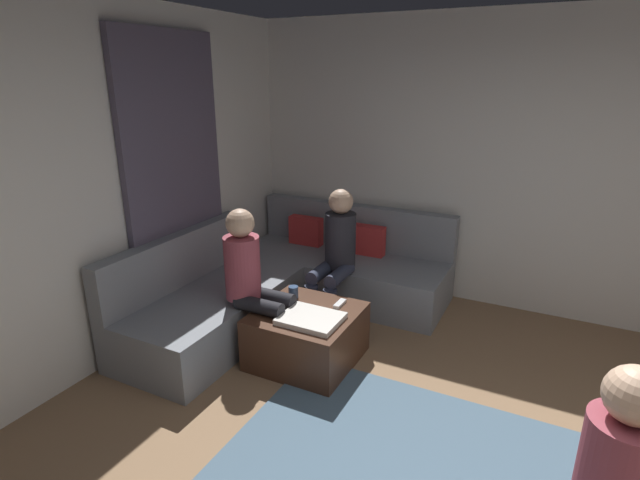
# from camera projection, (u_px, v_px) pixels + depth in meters

# --- Properties ---
(wall_back) EXTENTS (6.00, 0.12, 2.70)m
(wall_back) POSITION_uv_depth(u_px,v_px,m) (552.00, 171.00, 4.33)
(wall_back) COLOR silver
(wall_back) RESTS_ON ground_plane
(wall_left) EXTENTS (0.12, 6.00, 2.70)m
(wall_left) POSITION_uv_depth(u_px,v_px,m) (19.00, 209.00, 3.10)
(wall_left) COLOR silver
(wall_left) RESTS_ON ground_plane
(curtain_panel) EXTENTS (0.06, 1.10, 2.50)m
(curtain_panel) POSITION_uv_depth(u_px,v_px,m) (176.00, 186.00, 4.19)
(curtain_panel) COLOR #595166
(curtain_panel) RESTS_ON ground_plane
(sectional_couch) EXTENTS (2.10, 2.55, 0.87)m
(sectional_couch) POSITION_uv_depth(u_px,v_px,m) (290.00, 282.00, 4.67)
(sectional_couch) COLOR gray
(sectional_couch) RESTS_ON ground_plane
(ottoman) EXTENTS (0.76, 0.76, 0.42)m
(ottoman) POSITION_uv_depth(u_px,v_px,m) (307.00, 336.00, 3.86)
(ottoman) COLOR #4C2D1E
(ottoman) RESTS_ON ground_plane
(folded_blanket) EXTENTS (0.44, 0.36, 0.04)m
(folded_blanket) POSITION_uv_depth(u_px,v_px,m) (311.00, 319.00, 3.64)
(folded_blanket) COLOR white
(folded_blanket) RESTS_ON ottoman
(coffee_mug) EXTENTS (0.08, 0.08, 0.10)m
(coffee_mug) POSITION_uv_depth(u_px,v_px,m) (293.00, 292.00, 4.02)
(coffee_mug) COLOR #334C72
(coffee_mug) RESTS_ON ottoman
(game_remote) EXTENTS (0.05, 0.15, 0.02)m
(game_remote) POSITION_uv_depth(u_px,v_px,m) (340.00, 304.00, 3.89)
(game_remote) COLOR white
(game_remote) RESTS_ON ottoman
(person_on_couch_back) EXTENTS (0.30, 0.60, 1.20)m
(person_on_couch_back) POSITION_uv_depth(u_px,v_px,m) (336.00, 251.00, 4.40)
(person_on_couch_back) COLOR #2D3347
(person_on_couch_back) RESTS_ON ground_plane
(person_on_couch_side) EXTENTS (0.60, 0.30, 1.20)m
(person_on_couch_side) POSITION_uv_depth(u_px,v_px,m) (253.00, 278.00, 3.81)
(person_on_couch_side) COLOR black
(person_on_couch_side) RESTS_ON ground_plane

